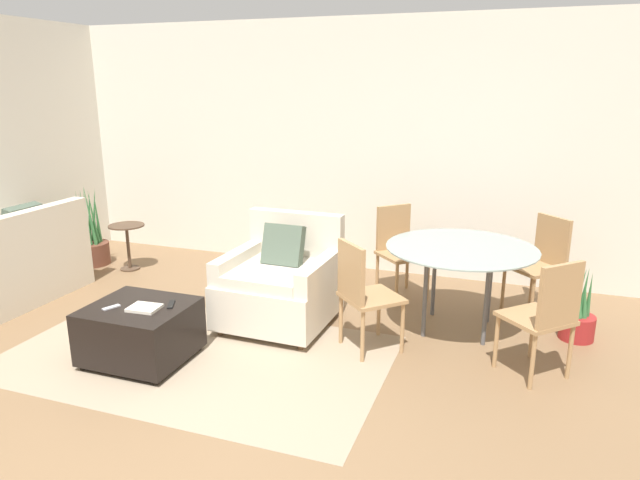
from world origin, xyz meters
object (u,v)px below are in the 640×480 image
Objects in this scene: side_table at (127,238)px; dining_chair_near_right at (546,312)px; dining_table at (461,255)px; dining_chair_near_left at (362,289)px; ottoman at (140,331)px; potted_plant at (91,246)px; dining_chair_far_right at (543,258)px; potted_plant_small at (578,319)px; tv_remote_primary at (171,304)px; armchair at (281,284)px; book_stack at (144,308)px; dining_chair_far_left at (398,245)px; tv_remote_secondary at (111,307)px.

side_table is 0.58× the size of dining_chair_near_right.
dining_table is at bearing 135.00° from dining_chair_near_right.
dining_chair_near_left is (-0.67, -0.67, -0.16)m from dining_table.
dining_chair_near_left is (1.55, 0.73, 0.27)m from ottoman.
ottoman is at bearing -41.81° from potted_plant.
potted_plant_small is (0.30, -0.53, -0.35)m from dining_chair_far_right.
dining_table reaches higher than ottoman.
armchair is at bearing 60.93° from tv_remote_primary.
armchair is 1.24m from book_stack.
side_table is at bearing 135.28° from tv_remote_primary.
potted_plant is 1.84× the size of side_table.
dining_chair_far_right is (0.00, 1.34, 0.00)m from dining_chair_near_right.
book_stack is (0.09, -0.04, 0.21)m from ottoman.
potted_plant is 1.07× the size of dining_chair_far_right.
dining_chair_near_right is at bearing 14.11° from ottoman.
dining_table reaches higher than potted_plant_small.
tv_remote_primary is 0.18× the size of dining_chair_far_left.
armchair is 2.53m from potted_plant_small.
side_table is 0.58× the size of dining_chair_far_left.
book_stack is 0.20m from tv_remote_primary.
tv_remote_secondary is 0.22× the size of potted_plant_small.
potted_plant reaches higher than tv_remote_primary.
dining_chair_near_left and dining_chair_far_left have the same top height.
tv_remote_primary is (0.14, 0.14, -0.01)m from book_stack.
ottoman is 0.28m from tv_remote_secondary.
potted_plant is at bearing 167.43° from dining_chair_near_right.
dining_chair_far_left is at bearing 3.85° from potted_plant.
dining_chair_near_right is 1.43× the size of potted_plant_small.
tv_remote_secondary is at bearing -166.32° from book_stack.
ottoman is 0.24m from book_stack.
dining_table is at bearing 32.19° from ottoman.
book_stack is 0.24× the size of potted_plant.
dining_chair_far_left is at bearing 90.00° from dining_chair_near_left.
potted_plant_small is at bearing 69.67° from dining_chair_near_right.
dining_chair_far_right is at bearing 2.81° from potted_plant.
tv_remote_primary is 0.18× the size of dining_chair_far_right.
tv_remote_primary is at bearing -119.07° from armchair.
dining_chair_near_left and dining_chair_near_right have the same top height.
potted_plant is at bearing 174.25° from dining_table.
tv_remote_primary is 3.32m from dining_chair_far_right.
book_stack is 1.71× the size of tv_remote_secondary.
dining_chair_far_right is at bearing 35.40° from tv_remote_secondary.
dining_chair_far_right reaches higher than ottoman.
dining_chair_near_right is at bearing -110.33° from potted_plant_small.
book_stack is 0.37× the size of potted_plant_small.
tv_remote_primary is 2.75m from dining_chair_near_right.
ottoman is 0.83× the size of dining_chair_far_right.
tv_remote_secondary is (-0.16, -0.10, 0.21)m from ottoman.
dining_table is 1.40× the size of dining_chair_far_left.
dining_table is 2.01× the size of potted_plant_small.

